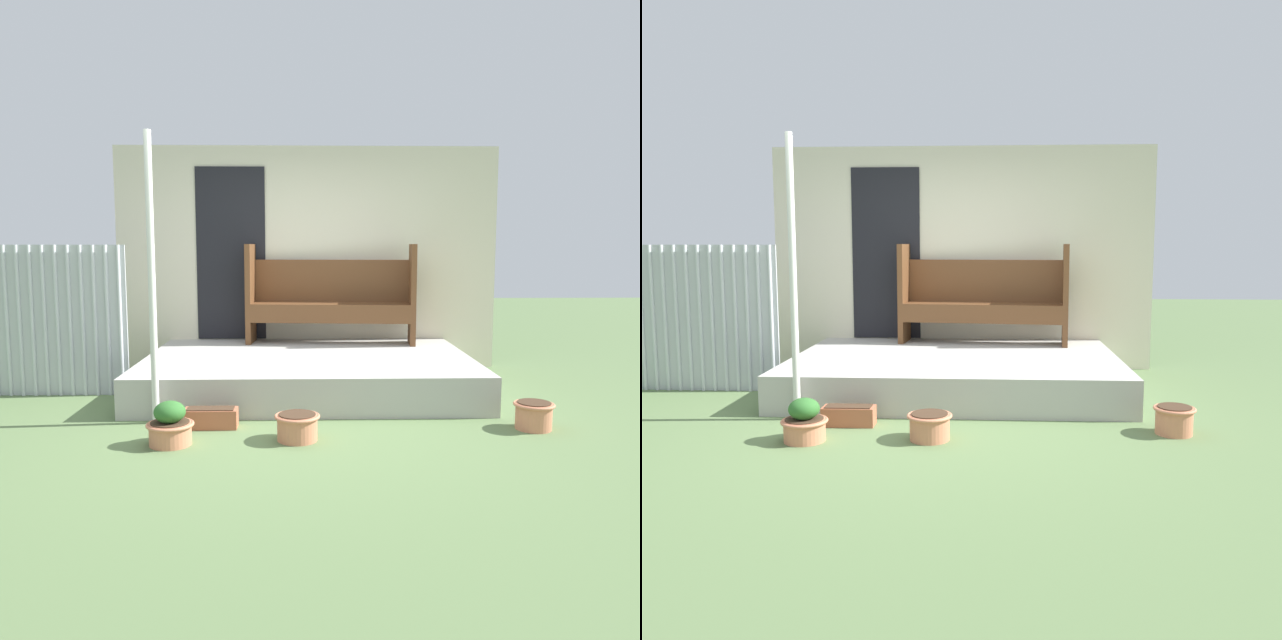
# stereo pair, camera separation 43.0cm
# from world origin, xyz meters

# --- Properties ---
(ground_plane) EXTENTS (24.00, 24.00, 0.00)m
(ground_plane) POSITION_xyz_m (0.00, 0.00, 0.00)
(ground_plane) COLOR #5B7547
(porch_slab) EXTENTS (3.25, 2.24, 0.35)m
(porch_slab) POSITION_xyz_m (0.16, 1.12, 0.17)
(porch_slab) COLOR #B2AFA8
(porch_slab) RESTS_ON ground_plane
(house_wall) EXTENTS (4.45, 0.08, 2.60)m
(house_wall) POSITION_xyz_m (0.12, 2.27, 1.30)
(house_wall) COLOR beige
(house_wall) RESTS_ON ground_plane
(support_post) EXTENTS (0.06, 0.06, 2.36)m
(support_post) POSITION_xyz_m (-1.11, -0.06, 1.18)
(support_post) COLOR silver
(support_post) RESTS_ON ground_plane
(bench) EXTENTS (1.92, 0.57, 1.12)m
(bench) POSITION_xyz_m (0.42, 1.95, 0.91)
(bench) COLOR brown
(bench) RESTS_ON porch_slab
(flower_pot_left) EXTENTS (0.35, 0.35, 0.33)m
(flower_pot_left) POSITION_xyz_m (-0.87, -0.63, 0.14)
(flower_pot_left) COLOR tan
(flower_pot_left) RESTS_ON ground_plane
(flower_pot_middle) EXTENTS (0.35, 0.35, 0.20)m
(flower_pot_middle) POSITION_xyz_m (0.06, -0.55, 0.11)
(flower_pot_middle) COLOR tan
(flower_pot_middle) RESTS_ON ground_plane
(flower_pot_right) EXTENTS (0.32, 0.32, 0.22)m
(flower_pot_right) POSITION_xyz_m (1.95, -0.31, 0.12)
(flower_pot_right) COLOR tan
(flower_pot_right) RESTS_ON ground_plane
(planter_box_rect) EXTENTS (0.43, 0.17, 0.16)m
(planter_box_rect) POSITION_xyz_m (-0.64, -0.21, 0.08)
(planter_box_rect) COLOR #B26042
(planter_box_rect) RESTS_ON ground_plane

